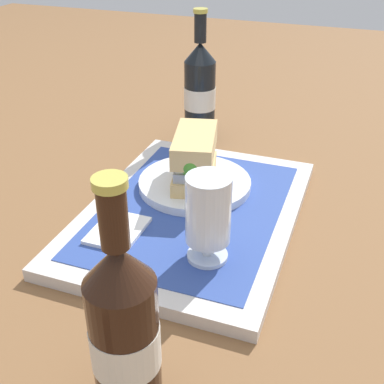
# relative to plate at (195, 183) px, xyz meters

# --- Properties ---
(ground_plane) EXTENTS (3.00, 3.00, 0.00)m
(ground_plane) POSITION_rel_plate_xyz_m (0.06, 0.02, -0.03)
(ground_plane) COLOR brown
(tray) EXTENTS (0.44, 0.32, 0.02)m
(tray) POSITION_rel_plate_xyz_m (0.06, 0.02, -0.02)
(tray) COLOR silver
(tray) RESTS_ON ground_plane
(placemat) EXTENTS (0.38, 0.27, 0.00)m
(placemat) POSITION_rel_plate_xyz_m (0.06, 0.02, -0.01)
(placemat) COLOR #2D4793
(placemat) RESTS_ON tray
(plate) EXTENTS (0.19, 0.19, 0.01)m
(plate) POSITION_rel_plate_xyz_m (0.00, 0.00, 0.00)
(plate) COLOR white
(plate) RESTS_ON placemat
(sandwich) EXTENTS (0.14, 0.09, 0.08)m
(sandwich) POSITION_rel_plate_xyz_m (0.00, 0.00, 0.05)
(sandwich) COLOR tan
(sandwich) RESTS_ON plate
(beer_glass) EXTENTS (0.06, 0.06, 0.12)m
(beer_glass) POSITION_rel_plate_xyz_m (0.17, 0.08, 0.06)
(beer_glass) COLOR silver
(beer_glass) RESTS_ON placemat
(napkin_folded) EXTENTS (0.09, 0.07, 0.01)m
(napkin_folded) POSITION_rel_plate_xyz_m (0.16, -0.06, -0.00)
(napkin_folded) COLOR white
(napkin_folded) RESTS_ON placemat
(beer_bottle) EXTENTS (0.07, 0.07, 0.27)m
(beer_bottle) POSITION_rel_plate_xyz_m (0.41, 0.08, 0.08)
(beer_bottle) COLOR black
(beer_bottle) RESTS_ON ground_plane
(second_bottle) EXTENTS (0.07, 0.07, 0.27)m
(second_bottle) POSITION_rel_plate_xyz_m (-0.24, -0.07, 0.08)
(second_bottle) COLOR black
(second_bottle) RESTS_ON ground_plane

